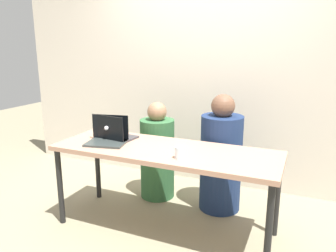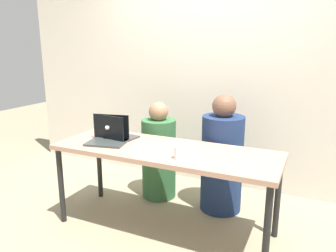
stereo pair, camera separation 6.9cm
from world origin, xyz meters
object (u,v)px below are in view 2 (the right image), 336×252
water_glass_right (178,154)px  person_on_left (159,155)px  laptop_back_left (114,134)px  person_on_right (222,160)px  laptop_front_left (108,137)px

water_glass_right → person_on_left: bearing=125.9°
laptop_back_left → water_glass_right: (0.75, -0.25, -0.01)m
person_on_right → water_glass_right: (-0.14, -0.75, 0.28)m
laptop_back_left → person_on_right: bearing=-143.8°
person_on_left → water_glass_right: 0.99m
person_on_right → laptop_front_left: bearing=19.7°
person_on_right → laptop_front_left: size_ratio=3.04×
laptop_back_left → water_glass_right: bearing=168.4°
laptop_front_left → laptop_back_left: (-0.01, 0.12, -0.00)m
person_on_left → water_glass_right: person_on_left is taller
person_on_right → laptop_front_left: 1.11m
person_on_left → laptop_front_left: (-0.19, -0.62, 0.34)m
water_glass_right → laptop_front_left: bearing=169.8°
water_glass_right → person_on_right: bearing=79.5°
laptop_front_left → person_on_left: bearing=60.8°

